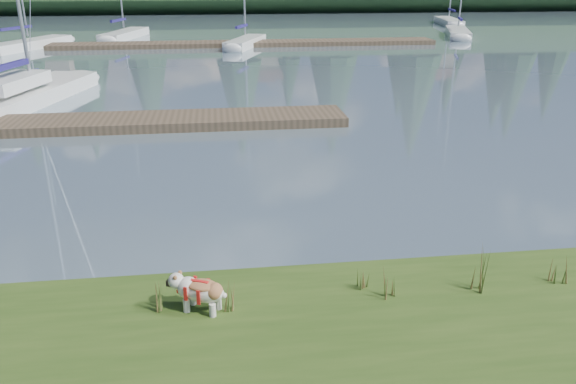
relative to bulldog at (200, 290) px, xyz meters
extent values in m
plane|color=slate|center=(0.56, 32.59, -0.67)|extent=(200.00, 200.00, 0.00)
cylinder|color=silver|center=(-0.19, -0.02, -0.22)|extent=(0.09, 0.09, 0.19)
cylinder|color=silver|center=(-0.11, 0.16, -0.22)|extent=(0.09, 0.09, 0.19)
cylinder|color=silver|center=(0.16, -0.18, -0.22)|extent=(0.09, 0.09, 0.19)
cylinder|color=silver|center=(0.24, 0.00, -0.22)|extent=(0.09, 0.09, 0.19)
ellipsoid|color=silver|center=(0.03, -0.01, -0.02)|extent=(0.71, 0.55, 0.30)
ellipsoid|color=#A2663C|center=(0.03, -0.01, 0.08)|extent=(0.53, 0.46, 0.11)
ellipsoid|color=silver|center=(-0.32, 0.14, 0.08)|extent=(0.30, 0.30, 0.22)
cube|color=black|center=(-0.41, 0.18, 0.04)|extent=(0.11, 0.13, 0.09)
cube|color=white|center=(-6.93, 15.32, -0.45)|extent=(4.07, 8.99, 0.70)
ellipsoid|color=white|center=(-5.86, 19.57, -0.45)|extent=(2.44, 2.78, 0.70)
cube|color=white|center=(-7.05, 14.84, 0.28)|extent=(2.13, 3.43, 0.45)
cube|color=#4C3D2C|center=(-3.44, 11.59, -0.52)|extent=(16.00, 2.00, 0.30)
cube|color=#4C3D2C|center=(2.56, 32.59, -0.52)|extent=(26.00, 2.20, 0.30)
cube|color=white|center=(-11.66, 32.79, -0.45)|extent=(4.18, 6.92, 0.70)
ellipsoid|color=white|center=(-10.28, 35.94, -0.45)|extent=(2.12, 2.32, 0.70)
cube|color=navy|center=(-12.04, 31.93, 0.73)|extent=(1.28, 2.58, 0.20)
cube|color=white|center=(-6.34, 38.29, -0.45)|extent=(3.03, 6.82, 0.70)
ellipsoid|color=white|center=(-5.56, 41.52, -0.45)|extent=(1.84, 2.10, 0.70)
cube|color=navy|center=(-6.55, 37.40, 0.73)|extent=(0.81, 2.62, 0.20)
cube|color=white|center=(2.44, 32.06, -0.45)|extent=(3.21, 5.83, 0.70)
ellipsoid|color=white|center=(3.44, 34.75, -0.45)|extent=(1.72, 1.90, 0.70)
cube|color=navy|center=(2.17, 31.32, 0.73)|extent=(0.98, 2.21, 0.20)
cube|color=white|center=(19.20, 36.36, -0.45)|extent=(3.61, 6.84, 0.70)
ellipsoid|color=white|center=(20.29, 39.53, -0.45)|extent=(1.98, 2.20, 0.70)
cube|color=navy|center=(18.91, 35.49, 0.73)|extent=(1.05, 2.59, 0.20)
cube|color=white|center=(22.66, 46.64, -0.45)|extent=(2.75, 6.95, 0.70)
ellipsoid|color=white|center=(23.28, 49.97, -0.45)|extent=(1.79, 2.09, 0.70)
cube|color=navy|center=(22.49, 45.73, 0.73)|extent=(0.69, 2.69, 0.20)
cone|color=#475B23|center=(0.39, -0.06, -0.06)|extent=(0.03, 0.03, 0.51)
cone|color=brown|center=(0.50, -0.13, -0.11)|extent=(0.03, 0.03, 0.41)
cone|color=#475B23|center=(0.45, -0.03, -0.04)|extent=(0.03, 0.03, 0.56)
cone|color=brown|center=(0.53, -0.09, -0.14)|extent=(0.03, 0.03, 0.36)
cone|color=#475B23|center=(0.41, -0.14, -0.09)|extent=(0.03, 0.03, 0.46)
cone|color=#475B23|center=(2.32, 0.27, -0.12)|extent=(0.03, 0.03, 0.39)
cone|color=brown|center=(2.43, 0.20, -0.16)|extent=(0.03, 0.03, 0.31)
cone|color=#475B23|center=(2.38, 0.30, -0.10)|extent=(0.03, 0.03, 0.43)
cone|color=brown|center=(2.46, 0.24, -0.18)|extent=(0.03, 0.03, 0.27)
cone|color=#475B23|center=(2.34, 0.19, -0.14)|extent=(0.03, 0.03, 0.35)
cone|color=#475B23|center=(3.95, 0.06, 0.02)|extent=(0.03, 0.03, 0.68)
cone|color=brown|center=(4.06, -0.01, -0.05)|extent=(0.03, 0.03, 0.54)
cone|color=#475B23|center=(4.01, 0.09, 0.05)|extent=(0.03, 0.03, 0.74)
cone|color=brown|center=(4.09, 0.03, -0.08)|extent=(0.03, 0.03, 0.47)
cone|color=#475B23|center=(3.97, -0.02, -0.01)|extent=(0.03, 0.03, 0.61)
cone|color=#475B23|center=(-0.60, 0.12, -0.06)|extent=(0.03, 0.03, 0.52)
cone|color=brown|center=(-0.49, 0.05, -0.11)|extent=(0.03, 0.03, 0.42)
cone|color=#475B23|center=(-0.54, 0.15, -0.03)|extent=(0.03, 0.03, 0.57)
cone|color=brown|center=(-0.46, 0.09, -0.14)|extent=(0.03, 0.03, 0.36)
cone|color=#475B23|center=(-0.58, 0.04, -0.08)|extent=(0.03, 0.03, 0.47)
cone|color=#475B23|center=(2.64, 0.03, -0.11)|extent=(0.03, 0.03, 0.42)
cone|color=brown|center=(2.75, -0.04, -0.15)|extent=(0.03, 0.03, 0.34)
cone|color=#475B23|center=(2.70, 0.06, -0.09)|extent=(0.03, 0.03, 0.46)
cone|color=brown|center=(2.78, 0.00, -0.17)|extent=(0.03, 0.03, 0.29)
cone|color=#475B23|center=(2.66, -0.05, -0.13)|extent=(0.03, 0.03, 0.38)
cone|color=#475B23|center=(5.25, 0.11, -0.09)|extent=(0.03, 0.03, 0.46)
cone|color=brown|center=(5.36, 0.04, -0.13)|extent=(0.03, 0.03, 0.37)
cone|color=#475B23|center=(5.31, 0.14, -0.06)|extent=(0.03, 0.03, 0.51)
cone|color=brown|center=(5.39, 0.08, -0.16)|extent=(0.03, 0.03, 0.32)
cone|color=#475B23|center=(5.27, 0.03, -0.11)|extent=(0.03, 0.03, 0.42)
cube|color=#33281C|center=(0.56, 0.99, -0.60)|extent=(60.00, 0.50, 0.14)
camera|label=1|loc=(0.35, -6.72, 4.03)|focal=35.00mm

